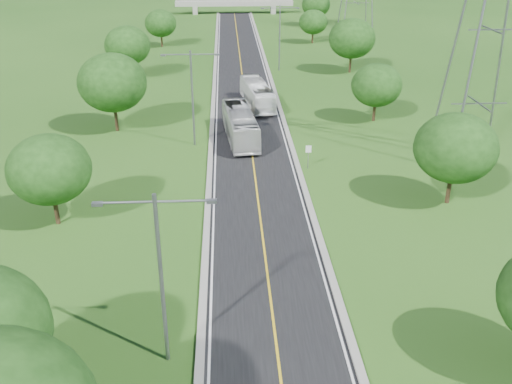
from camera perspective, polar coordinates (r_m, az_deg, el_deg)
ground at (r=75.57m, az=-1.04°, el=8.86°), size 260.00×260.00×0.00m
road at (r=81.33m, az=-1.19°, el=10.08°), size 8.00×150.00×0.06m
curb_left at (r=81.29m, az=-4.24°, el=10.07°), size 0.50×150.00×0.22m
curb_right at (r=81.55m, az=1.84°, el=10.18°), size 0.50×150.00×0.22m
speed_limit_sign at (r=54.73m, az=5.26°, el=3.92°), size 0.55×0.09×2.40m
overpass at (r=153.60m, az=-2.19°, el=18.28°), size 30.00×3.00×3.20m
streetlight_near_left at (r=29.19m, az=-9.56°, el=-7.40°), size 5.90×0.25×10.00m
streetlight_mid_left at (r=59.58m, az=-6.41°, el=10.07°), size 5.90×0.25×10.00m
streetlight_far_right at (r=92.11m, az=2.38°, el=15.66°), size 5.90×0.25×10.00m
power_tower_near at (r=58.31m, az=22.76°, el=16.12°), size 9.00×6.40×28.00m
tree_lb at (r=45.84m, az=-19.96°, el=2.14°), size 6.30×6.30×7.33m
tree_lc at (r=65.61m, az=-14.18°, el=10.56°), size 7.56×7.56×8.79m
tree_ld at (r=89.16m, az=-12.74°, el=14.11°), size 6.72×6.72×7.82m
tree_le at (r=112.36m, az=-9.52°, el=16.30°), size 5.88×5.88×6.84m
tree_rb at (r=49.14m, az=19.32°, el=4.18°), size 6.72×6.72×7.82m
tree_rc at (r=68.91m, az=11.97°, el=10.41°), size 5.88×5.88×6.84m
tree_rd at (r=91.96m, az=9.57°, el=14.90°), size 7.14×7.14×8.30m
tree_re at (r=115.00m, az=5.73°, el=16.56°), size 5.46×5.46×6.35m
tree_rf at (r=135.02m, az=6.02°, el=18.13°), size 6.30×6.30×7.33m
bus_outbound at (r=73.79m, az=0.11°, el=9.75°), size 4.16×11.40×3.10m
bus_inbound at (r=62.06m, az=-1.60°, el=6.76°), size 3.92×12.07×3.30m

